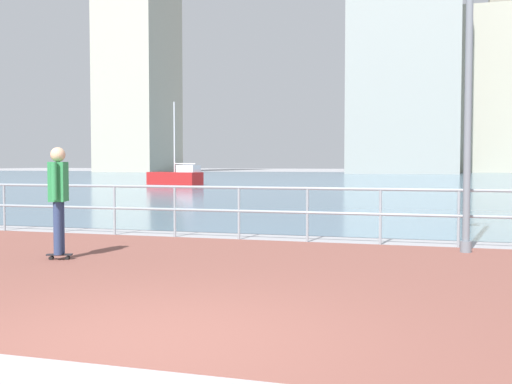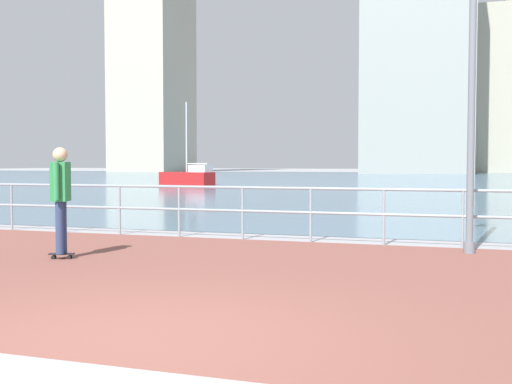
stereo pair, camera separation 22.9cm
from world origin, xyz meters
name	(u,v)px [view 1 (the left image)]	position (x,y,z in m)	size (l,w,h in m)	color
ground	(403,184)	(0.00, 40.00, 0.00)	(220.00, 220.00, 0.00)	#9E9EA3
brick_paving	(250,276)	(0.00, 3.12, 0.00)	(28.00, 7.63, 0.01)	brown
harbor_water	(410,180)	(0.00, 51.94, 0.00)	(180.00, 88.00, 0.00)	slate
waterfront_railing	(307,204)	(0.00, 6.94, 0.74)	(25.25, 0.06, 1.07)	#8C99A3
lamppost	(463,73)	(2.83, 6.47, 3.09)	(0.55, 0.75, 5.59)	slate
skateboarder	(58,192)	(-3.34, 3.66, 1.08)	(0.41, 0.55, 1.79)	black
sailboat_gray	(176,177)	(-15.17, 34.96, 0.55)	(4.31, 2.36, 5.78)	#B21E1E
tower_slate	(508,91)	(12.94, 102.12, 12.99)	(16.15, 13.64, 27.65)	#B2AD99
tower_concrete	(405,39)	(-2.45, 86.98, 19.25)	(14.99, 15.43, 40.16)	#939993
tower_steel	(138,42)	(-46.49, 90.29, 21.89)	(10.41, 13.20, 45.44)	#B2AD99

